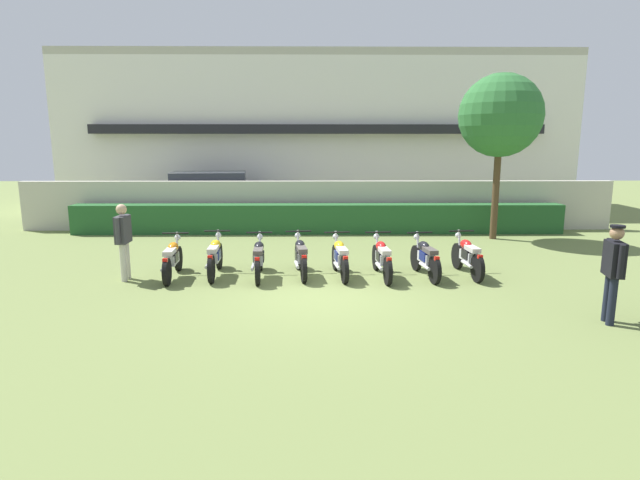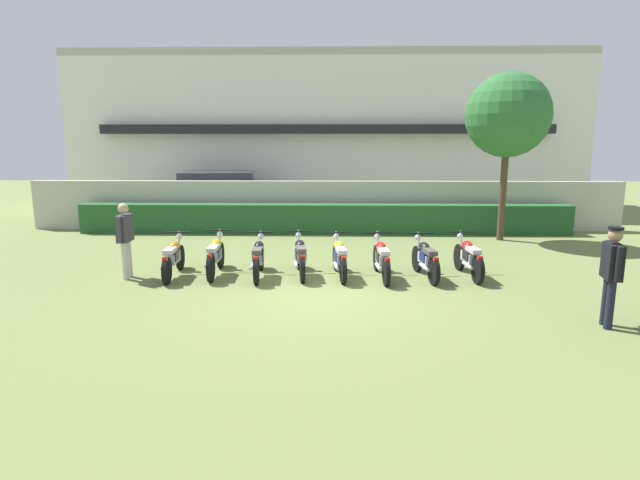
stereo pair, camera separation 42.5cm
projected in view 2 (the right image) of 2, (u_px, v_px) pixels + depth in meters
ground at (318, 295)px, 10.26m from camera, size 60.00×60.00×0.00m
building at (327, 134)px, 23.53m from camera, size 21.30×6.50×6.64m
compound_wall at (324, 205)px, 17.71m from camera, size 20.23×0.30×1.68m
hedge_row at (324, 219)px, 17.10m from camera, size 16.19×0.70×0.97m
parked_car at (222, 197)px, 19.46m from camera, size 4.68×2.49×1.89m
tree_near_inspector at (508, 116)px, 15.27m from camera, size 2.50×2.50×5.03m
motorcycle_in_row_0 at (173, 257)px, 11.58m from camera, size 0.60×1.88×0.95m
motorcycle_in_row_1 at (215, 255)px, 11.74m from camera, size 0.60×1.92×0.97m
motorcycle_in_row_2 at (259, 257)px, 11.56m from camera, size 0.60×1.89×0.96m
motorcycle_in_row_3 at (300, 256)px, 11.68m from camera, size 0.60×1.85×0.96m
motorcycle_in_row_4 at (339, 257)px, 11.56m from camera, size 0.60×1.80×0.96m
motorcycle_in_row_5 at (381, 258)px, 11.47m from camera, size 0.60×1.93×0.96m
motorcycle_in_row_6 at (425, 258)px, 11.45m from camera, size 0.60×1.80×0.96m
motorcycle_in_row_7 at (468, 257)px, 11.57m from camera, size 0.60×1.86×0.97m
inspector_person at (125, 234)px, 11.33m from camera, size 0.23×0.68×1.69m
officer_0 at (612, 269)px, 8.32m from camera, size 0.31×0.66×1.67m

